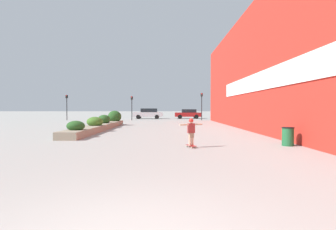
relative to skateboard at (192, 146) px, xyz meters
The scene contains 11 objects.
building_wall_right 8.52m from the skateboard, 43.04° to the left, with size 0.67×41.04×9.21m.
planter_box 11.80m from the skateboard, 122.58° to the left, with size 1.35×14.10×1.46m.
skateboard is the anchor object (origin of this frame).
skateboarder 0.73m from the skateboard, 90.00° to the left, with size 1.02×0.50×1.16m.
trash_bin 4.43m from the skateboard, ahead, with size 0.53×0.53×0.84m.
car_leftmost 31.88m from the skateboard, 69.78° to the left, with size 4.06×1.97×1.38m.
car_center_left 31.43m from the skateboard, 97.66° to the left, with size 4.76×1.98×1.67m.
car_center_right 31.79m from the skateboard, 85.84° to the left, with size 4.25×1.97×1.54m.
traffic_light_left 26.50m from the skateboard, 103.35° to the left, with size 0.28×0.30×3.37m.
traffic_light_right 26.17m from the skateboard, 81.69° to the left, with size 0.28×0.30×3.83m.
traffic_light_far_left 30.45m from the skateboard, 120.58° to the left, with size 0.28×0.30×3.59m.
Camera 1 is at (0.53, -3.05, 1.68)m, focal length 28.00 mm.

